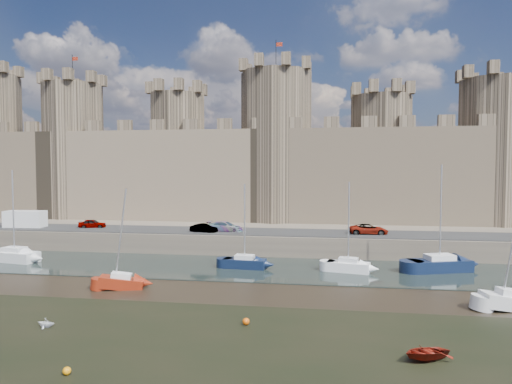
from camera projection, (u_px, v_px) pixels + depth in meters
ground at (147, 363)px, 24.96m from camera, size 160.00×160.00×0.00m
water_channel at (233, 268)px, 48.66m from camera, size 160.00×12.00×0.08m
quay at (272, 219)px, 84.15m from camera, size 160.00×60.00×2.50m
road at (249, 231)px, 58.40m from camera, size 160.00×7.00×0.10m
castle at (259, 162)px, 71.85m from camera, size 108.50×11.00×29.00m
car_0 at (92, 224)px, 62.04m from camera, size 3.82×2.26×1.22m
car_1 at (204, 228)px, 57.61m from camera, size 3.65×1.90×1.15m
car_2 at (225, 227)px, 58.53m from camera, size 4.74×2.27×1.33m
car_3 at (369, 229)px, 55.97m from camera, size 4.81×2.45×1.30m
van at (25, 219)px, 62.45m from camera, size 5.44×2.44×2.32m
sailboat_0 at (14, 255)px, 51.68m from camera, size 5.83×3.04×10.37m
sailboat_1 at (245, 262)px, 48.29m from camera, size 4.57×2.06×8.93m
sailboat_2 at (348, 265)px, 46.53m from camera, size 4.52×2.51×9.20m
sailboat_3 at (440, 264)px, 46.81m from camera, size 6.68×4.26×10.94m
sailboat_4 at (122, 281)px, 40.29m from camera, size 4.07×2.44×8.92m
sailboat_5 at (511, 300)px, 34.37m from camera, size 4.70×2.47×9.64m
dinghy_3 at (46, 323)px, 30.46m from camera, size 1.22×1.06×0.63m
dinghy_4 at (425, 354)px, 25.35m from camera, size 3.66×3.49×0.62m
buoy_3 at (246, 321)px, 30.98m from camera, size 0.49×0.49×0.49m
buoy_4 at (67, 371)px, 23.49m from camera, size 0.43×0.43×0.43m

